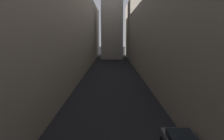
# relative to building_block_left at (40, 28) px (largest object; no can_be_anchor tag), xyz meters

# --- Properties ---
(ground_plane) EXTENTS (264.00, 264.00, 0.00)m
(ground_plane) POSITION_rel_building_block_left_xyz_m (13.35, -2.00, -9.09)
(ground_plane) COLOR black
(building_block_left) EXTENTS (15.70, 108.00, 18.18)m
(building_block_left) POSITION_rel_building_block_left_xyz_m (0.00, 0.00, 0.00)
(building_block_left) COLOR gray
(building_block_left) RESTS_ON ground
(building_block_right) EXTENTS (13.31, 108.00, 19.31)m
(building_block_right) POSITION_rel_building_block_left_xyz_m (25.51, 0.00, 0.56)
(building_block_right) COLOR gray
(building_block_right) RESTS_ON ground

